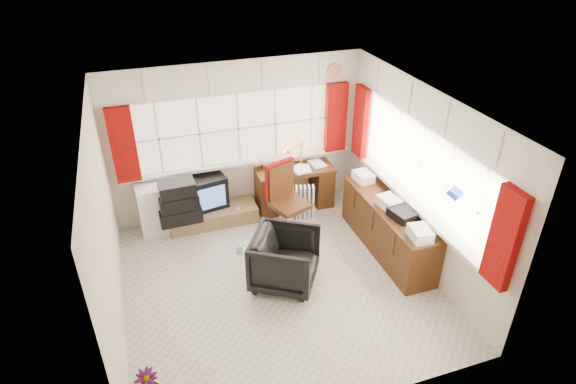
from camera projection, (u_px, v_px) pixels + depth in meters
name	position (u px, v px, depth m)	size (l,w,h in m)	color
ground	(278.00, 282.00, 6.51)	(4.00, 4.00, 0.00)	beige
room_walls	(277.00, 186.00, 5.75)	(4.00, 4.00, 4.00)	beige
window_back	(241.00, 159.00, 7.62)	(3.70, 0.12, 3.60)	beige
window_right	(413.00, 199.00, 6.57)	(0.12, 3.70, 3.60)	beige
curtains	(320.00, 148.00, 6.79)	(3.83, 3.83, 1.15)	#9A0B08
overhead_cabinets	(324.00, 92.00, 6.44)	(3.98, 3.98, 0.48)	silver
desk	(294.00, 184.00, 8.01)	(1.28, 0.65, 0.77)	#4C2812
desk_lamp	(301.00, 148.00, 7.77)	(0.17, 0.15, 0.43)	#FFB30A
task_chair	(284.00, 198.00, 7.17)	(0.65, 0.67, 1.21)	black
office_chair	(285.00, 259.00, 6.33)	(0.81, 0.84, 0.76)	black
radiator	(300.00, 208.00, 7.64)	(0.46, 0.27, 0.65)	white
credenza	(388.00, 227.00, 6.96)	(0.50, 2.00, 0.85)	#4C2812
file_tray	(402.00, 214.00, 6.49)	(0.28, 0.36, 0.12)	black
tv_bench	(213.00, 216.00, 7.70)	(1.40, 0.50, 0.25)	#9B7C4D
crt_tv	(206.00, 190.00, 7.63)	(0.66, 0.63, 0.52)	black
hifi_stack	(179.00, 202.00, 7.23)	(0.64, 0.42, 0.66)	black
mini_fridge	(154.00, 208.00, 7.38)	(0.50, 0.50, 0.80)	white
spray_bottle_a	(238.00, 215.00, 7.67)	(0.11, 0.12, 0.30)	white
spray_bottle_b	(240.00, 247.00, 7.04)	(0.08, 0.08, 0.18)	#94DDD2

